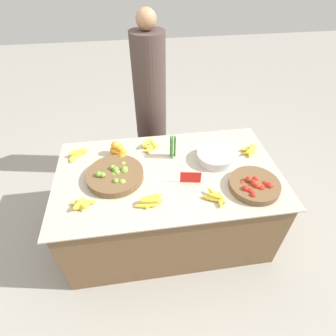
# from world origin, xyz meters

# --- Properties ---
(ground_plane) EXTENTS (12.00, 12.00, 0.00)m
(ground_plane) POSITION_xyz_m (0.00, 0.00, 0.00)
(ground_plane) COLOR #A39E93
(market_table) EXTENTS (1.75, 1.01, 0.73)m
(market_table) POSITION_xyz_m (0.00, 0.00, 0.36)
(market_table) COLOR brown
(market_table) RESTS_ON ground_plane
(lime_bowl) EXTENTS (0.43, 0.43, 0.10)m
(lime_bowl) POSITION_xyz_m (-0.41, -0.00, 0.76)
(lime_bowl) COLOR brown
(lime_bowl) RESTS_ON market_table
(tomato_basket) EXTENTS (0.37, 0.37, 0.09)m
(tomato_basket) POSITION_xyz_m (0.60, -0.25, 0.76)
(tomato_basket) COLOR brown
(tomato_basket) RESTS_ON market_table
(orange_pile) EXTENTS (0.14, 0.18, 0.13)m
(orange_pile) POSITION_xyz_m (-0.38, 0.28, 0.77)
(orange_pile) COLOR orange
(orange_pile) RESTS_ON market_table
(metal_bowl) EXTENTS (0.30, 0.30, 0.08)m
(metal_bowl) POSITION_xyz_m (0.40, 0.09, 0.76)
(metal_bowl) COLOR silver
(metal_bowl) RESTS_ON market_table
(price_sign) EXTENTS (0.15, 0.03, 0.10)m
(price_sign) POSITION_xyz_m (0.15, -0.13, 0.78)
(price_sign) COLOR red
(price_sign) RESTS_ON market_table
(veg_bundle) EXTENTS (0.05, 0.06, 0.20)m
(veg_bundle) POSITION_xyz_m (0.07, 0.20, 0.82)
(veg_bundle) COLOR #428438
(veg_bundle) RESTS_ON market_table
(banana_bunch_front_right) EXTENTS (0.17, 0.18, 0.06)m
(banana_bunch_front_right) POSITION_xyz_m (0.29, -0.32, 0.75)
(banana_bunch_front_right) COLOR yellow
(banana_bunch_front_right) RESTS_ON market_table
(banana_bunch_front_left) EXTENTS (0.16, 0.17, 0.06)m
(banana_bunch_front_left) POSITION_xyz_m (0.72, 0.15, 0.75)
(banana_bunch_front_left) COLOR yellow
(banana_bunch_front_left) RESTS_ON market_table
(banana_bunch_middle_left) EXTENTS (0.17, 0.20, 0.06)m
(banana_bunch_middle_left) POSITION_xyz_m (-0.11, 0.33, 0.75)
(banana_bunch_middle_left) COLOR yellow
(banana_bunch_middle_left) RESTS_ON market_table
(banana_bunch_back_center) EXTENTS (0.16, 0.17, 0.06)m
(banana_bunch_back_center) POSITION_xyz_m (-0.72, 0.32, 0.75)
(banana_bunch_back_center) COLOR yellow
(banana_bunch_back_center) RESTS_ON market_table
(banana_bunch_middle_right) EXTENTS (0.18, 0.12, 0.06)m
(banana_bunch_middle_right) POSITION_xyz_m (-0.63, -0.25, 0.75)
(banana_bunch_middle_right) COLOR yellow
(banana_bunch_middle_right) RESTS_ON market_table
(banana_bunch_front_center) EXTENTS (0.21, 0.12, 0.06)m
(banana_bunch_front_center) POSITION_xyz_m (-0.16, -0.30, 0.75)
(banana_bunch_front_center) COLOR yellow
(banana_bunch_front_center) RESTS_ON market_table
(vendor_person) EXTENTS (0.31, 0.31, 1.69)m
(vendor_person) POSITION_xyz_m (-0.05, 0.90, 0.79)
(vendor_person) COLOR #473833
(vendor_person) RESTS_ON ground_plane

